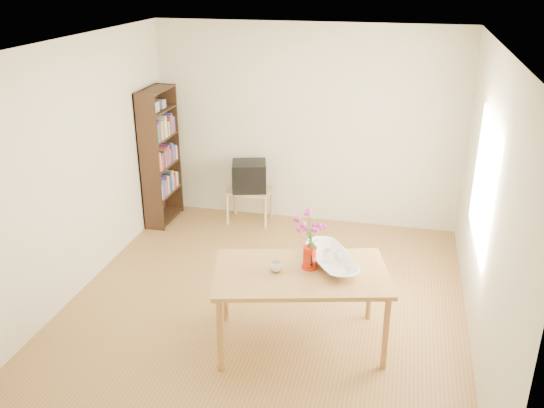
% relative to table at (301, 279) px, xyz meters
% --- Properties ---
extents(room, '(4.50, 4.50, 4.50)m').
position_rel_table_xyz_m(room, '(-0.43, 0.56, 0.63)').
color(room, olive).
rests_on(room, ground).
extents(table, '(1.69, 1.21, 0.75)m').
position_rel_table_xyz_m(table, '(0.00, 0.00, 0.00)').
color(table, '#9F6D36').
rests_on(table, ground).
extents(tv_stand, '(0.60, 0.45, 0.46)m').
position_rel_table_xyz_m(tv_stand, '(-1.16, 2.52, -0.29)').
color(tv_stand, tan).
rests_on(tv_stand, ground).
extents(bookshelf, '(0.28, 0.70, 1.80)m').
position_rel_table_xyz_m(bookshelf, '(-2.31, 2.30, 0.16)').
color(bookshelf, black).
rests_on(bookshelf, ground).
extents(pitcher, '(0.14, 0.21, 0.21)m').
position_rel_table_xyz_m(pitcher, '(0.06, 0.08, 0.17)').
color(pitcher, red).
rests_on(pitcher, table).
extents(flowers, '(0.24, 0.24, 0.34)m').
position_rel_table_xyz_m(flowers, '(0.06, 0.08, 0.44)').
color(flowers, '#E936BA').
rests_on(flowers, pitcher).
extents(mug, '(0.14, 0.14, 0.09)m').
position_rel_table_xyz_m(mug, '(-0.22, -0.04, 0.12)').
color(mug, white).
rests_on(mug, table).
extents(bowl, '(0.68, 0.68, 0.47)m').
position_rel_table_xyz_m(bowl, '(0.23, 0.22, 0.31)').
color(bowl, white).
rests_on(bowl, table).
extents(teacup_a, '(0.09, 0.09, 0.07)m').
position_rel_table_xyz_m(teacup_a, '(0.19, 0.22, 0.27)').
color(teacup_a, white).
rests_on(teacup_a, bowl).
extents(teacup_b, '(0.09, 0.09, 0.06)m').
position_rel_table_xyz_m(teacup_b, '(0.28, 0.24, 0.26)').
color(teacup_b, white).
rests_on(teacup_b, bowl).
extents(television, '(0.53, 0.51, 0.38)m').
position_rel_table_xyz_m(television, '(-1.16, 2.54, -0.02)').
color(television, black).
rests_on(television, tv_stand).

